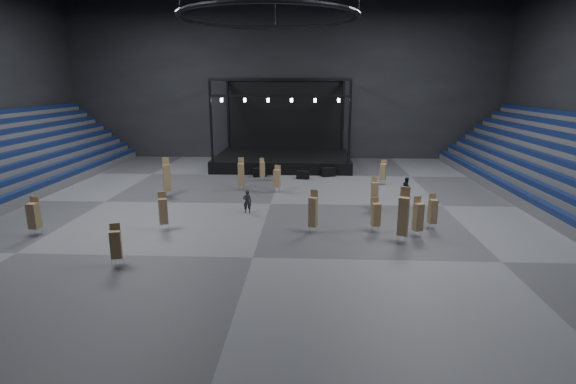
{
  "coord_description": "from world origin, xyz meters",
  "views": [
    {
      "loc": [
        2.84,
        -31.89,
        8.72
      ],
      "look_at": [
        1.39,
        -2.0,
        1.4
      ],
      "focal_mm": 28.0,
      "sensor_mm": 36.0,
      "label": 1
    }
  ],
  "objects_px": {
    "chair_stack_13": "(313,211)",
    "man_center": "(247,202)",
    "stage": "(283,151)",
    "chair_stack_2": "(418,216)",
    "chair_stack_5": "(34,215)",
    "chair_stack_1": "(241,174)",
    "chair_stack_4": "(374,193)",
    "flight_case_mid": "(303,175)",
    "chair_stack_11": "(116,243)",
    "chair_stack_3": "(376,214)",
    "crew_member": "(407,187)",
    "chair_stack_8": "(262,169)",
    "chair_stack_10": "(403,215)",
    "chair_stack_0": "(433,211)",
    "chair_stack_9": "(383,171)",
    "flight_case_left": "(260,172)",
    "flight_case_right": "(328,172)",
    "chair_stack_6": "(167,177)",
    "chair_stack_7": "(163,210)",
    "chair_stack_12": "(277,178)"
  },
  "relations": [
    {
      "from": "chair_stack_13",
      "to": "man_center",
      "type": "height_order",
      "value": "chair_stack_13"
    },
    {
      "from": "stage",
      "to": "chair_stack_2",
      "type": "height_order",
      "value": "stage"
    },
    {
      "from": "chair_stack_5",
      "to": "stage",
      "type": "bearing_deg",
      "value": 66.45
    },
    {
      "from": "chair_stack_1",
      "to": "chair_stack_13",
      "type": "relative_size",
      "value": 1.05
    },
    {
      "from": "chair_stack_4",
      "to": "man_center",
      "type": "distance_m",
      "value": 8.86
    },
    {
      "from": "flight_case_mid",
      "to": "chair_stack_11",
      "type": "height_order",
      "value": "chair_stack_11"
    },
    {
      "from": "chair_stack_1",
      "to": "chair_stack_3",
      "type": "bearing_deg",
      "value": -48.57
    },
    {
      "from": "chair_stack_13",
      "to": "crew_member",
      "type": "relative_size",
      "value": 1.61
    },
    {
      "from": "crew_member",
      "to": "chair_stack_8",
      "type": "bearing_deg",
      "value": 63.36
    },
    {
      "from": "flight_case_mid",
      "to": "chair_stack_10",
      "type": "distance_m",
      "value": 17.78
    },
    {
      "from": "stage",
      "to": "chair_stack_8",
      "type": "relative_size",
      "value": 6.76
    },
    {
      "from": "chair_stack_0",
      "to": "chair_stack_9",
      "type": "bearing_deg",
      "value": 82.17
    },
    {
      "from": "chair_stack_4",
      "to": "chair_stack_8",
      "type": "height_order",
      "value": "chair_stack_4"
    },
    {
      "from": "flight_case_left",
      "to": "chair_stack_8",
      "type": "xyz_separation_m",
      "value": [
        0.43,
        -1.76,
        0.66
      ]
    },
    {
      "from": "chair_stack_10",
      "to": "man_center",
      "type": "bearing_deg",
      "value": 169.91
    },
    {
      "from": "flight_case_right",
      "to": "chair_stack_5",
      "type": "height_order",
      "value": "chair_stack_5"
    },
    {
      "from": "chair_stack_2",
      "to": "chair_stack_13",
      "type": "height_order",
      "value": "chair_stack_13"
    },
    {
      "from": "flight_case_mid",
      "to": "chair_stack_4",
      "type": "relative_size",
      "value": 0.47
    },
    {
      "from": "chair_stack_0",
      "to": "chair_stack_1",
      "type": "xyz_separation_m",
      "value": [
        -13.15,
        9.6,
        0.23
      ]
    },
    {
      "from": "chair_stack_6",
      "to": "chair_stack_9",
      "type": "bearing_deg",
      "value": -7.77
    },
    {
      "from": "chair_stack_7",
      "to": "chair_stack_11",
      "type": "xyz_separation_m",
      "value": [
        -0.56,
        -5.49,
        -0.09
      ]
    },
    {
      "from": "chair_stack_1",
      "to": "chair_stack_5",
      "type": "height_order",
      "value": "chair_stack_1"
    },
    {
      "from": "chair_stack_7",
      "to": "chair_stack_13",
      "type": "xyz_separation_m",
      "value": [
        9.02,
        -0.03,
        0.09
      ]
    },
    {
      "from": "chair_stack_3",
      "to": "chair_stack_8",
      "type": "xyz_separation_m",
      "value": [
        -8.26,
        14.08,
        -0.03
      ]
    },
    {
      "from": "flight_case_mid",
      "to": "flight_case_right",
      "type": "bearing_deg",
      "value": 28.14
    },
    {
      "from": "stage",
      "to": "chair_stack_4",
      "type": "relative_size",
      "value": 5.87
    },
    {
      "from": "chair_stack_7",
      "to": "chair_stack_10",
      "type": "relative_size",
      "value": 0.74
    },
    {
      "from": "chair_stack_7",
      "to": "chair_stack_8",
      "type": "distance_m",
      "value": 15.03
    },
    {
      "from": "chair_stack_12",
      "to": "man_center",
      "type": "bearing_deg",
      "value": -93.73
    },
    {
      "from": "chair_stack_0",
      "to": "chair_stack_10",
      "type": "height_order",
      "value": "chair_stack_10"
    },
    {
      "from": "flight_case_right",
      "to": "chair_stack_0",
      "type": "distance_m",
      "value": 16.57
    },
    {
      "from": "stage",
      "to": "chair_stack_8",
      "type": "distance_m",
      "value": 8.36
    },
    {
      "from": "chair_stack_9",
      "to": "chair_stack_10",
      "type": "xyz_separation_m",
      "value": [
        -1.22,
        -14.83,
        0.45
      ]
    },
    {
      "from": "flight_case_left",
      "to": "chair_stack_10",
      "type": "bearing_deg",
      "value": -60.57
    },
    {
      "from": "flight_case_mid",
      "to": "man_center",
      "type": "bearing_deg",
      "value": -107.76
    },
    {
      "from": "chair_stack_5",
      "to": "flight_case_mid",
      "type": "bearing_deg",
      "value": 52.41
    },
    {
      "from": "chair_stack_11",
      "to": "man_center",
      "type": "relative_size",
      "value": 1.33
    },
    {
      "from": "stage",
      "to": "chair_stack_0",
      "type": "bearing_deg",
      "value": -64.37
    },
    {
      "from": "flight_case_left",
      "to": "chair_stack_12",
      "type": "xyz_separation_m",
      "value": [
        2.08,
        -6.01,
        0.76
      ]
    },
    {
      "from": "stage",
      "to": "chair_stack_10",
      "type": "relative_size",
      "value": 4.43
    },
    {
      "from": "flight_case_right",
      "to": "chair_stack_10",
      "type": "height_order",
      "value": "chair_stack_10"
    },
    {
      "from": "chair_stack_9",
      "to": "crew_member",
      "type": "distance_m",
      "value": 4.76
    },
    {
      "from": "chair_stack_12",
      "to": "chair_stack_3",
      "type": "bearing_deg",
      "value": -45.2
    },
    {
      "from": "flight_case_mid",
      "to": "chair_stack_4",
      "type": "xyz_separation_m",
      "value": [
        5.16,
        -10.2,
        0.84
      ]
    },
    {
      "from": "chair_stack_10",
      "to": "crew_member",
      "type": "bearing_deg",
      "value": 96.99
    },
    {
      "from": "chair_stack_2",
      "to": "chair_stack_13",
      "type": "bearing_deg",
      "value": 155.05
    },
    {
      "from": "stage",
      "to": "chair_stack_5",
      "type": "bearing_deg",
      "value": -118.69
    },
    {
      "from": "chair_stack_4",
      "to": "chair_stack_7",
      "type": "xyz_separation_m",
      "value": [
        -13.33,
        -5.05,
        0.01
      ]
    },
    {
      "from": "chair_stack_2",
      "to": "chair_stack_4",
      "type": "bearing_deg",
      "value": 86.82
    },
    {
      "from": "chair_stack_4",
      "to": "chair_stack_10",
      "type": "bearing_deg",
      "value": -93.13
    }
  ]
}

